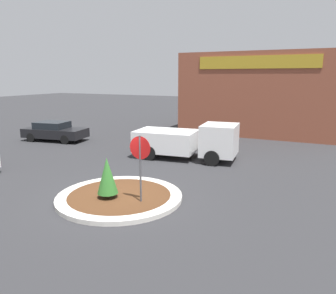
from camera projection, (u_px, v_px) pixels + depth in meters
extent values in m
plane|color=#2D2D30|center=(120.00, 199.00, 12.43)|extent=(120.00, 120.00, 0.00)
cylinder|color=beige|center=(120.00, 197.00, 12.41)|extent=(4.74, 4.74, 0.16)
cylinder|color=#4C2D19|center=(120.00, 197.00, 12.41)|extent=(3.89, 3.89, 0.16)
cylinder|color=#4C4C51|center=(140.00, 171.00, 11.51)|extent=(0.07, 0.07, 2.56)
cylinder|color=#B71414|center=(140.00, 148.00, 11.33)|extent=(0.81, 0.03, 0.81)
cylinder|color=brown|center=(108.00, 195.00, 12.10)|extent=(0.08, 0.08, 0.17)
cone|color=#2D6B28|center=(107.00, 176.00, 11.94)|extent=(0.76, 0.76, 1.34)
cube|color=white|center=(219.00, 140.00, 17.67)|extent=(2.03, 2.35, 1.66)
cube|color=white|center=(166.00, 141.00, 18.73)|extent=(3.62, 2.63, 1.17)
cube|color=black|center=(231.00, 135.00, 17.40)|extent=(0.25, 1.93, 0.58)
cylinder|color=black|center=(220.00, 150.00, 18.86)|extent=(0.83, 0.34, 0.81)
cylinder|color=black|center=(212.00, 158.00, 16.93)|extent=(0.83, 0.34, 0.81)
cylinder|color=black|center=(163.00, 146.00, 20.01)|extent=(0.83, 0.34, 0.81)
cylinder|color=black|center=(149.00, 153.00, 18.08)|extent=(0.83, 0.34, 0.81)
cube|color=brown|center=(262.00, 94.00, 26.34)|extent=(12.20, 6.00, 6.34)
cube|color=#B28E23|center=(257.00, 62.00, 23.17)|extent=(8.54, 0.08, 0.90)
cube|color=black|center=(55.00, 133.00, 23.50)|extent=(4.70, 2.56, 0.63)
cube|color=black|center=(52.00, 125.00, 23.44)|extent=(2.37, 1.98, 0.47)
cylinder|color=black|center=(79.00, 135.00, 23.98)|extent=(0.66, 0.30, 0.63)
cylinder|color=black|center=(65.00, 140.00, 22.34)|extent=(0.66, 0.30, 0.63)
cylinder|color=black|center=(47.00, 133.00, 24.76)|extent=(0.66, 0.30, 0.63)
cylinder|color=black|center=(31.00, 137.00, 23.13)|extent=(0.66, 0.30, 0.63)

